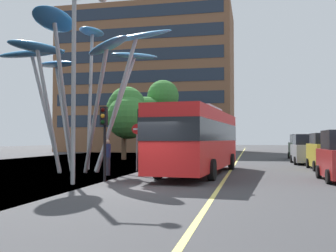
# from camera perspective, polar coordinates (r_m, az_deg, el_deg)

# --- Properties ---
(ground) EXTENTS (120.00, 240.00, 0.10)m
(ground) POSITION_cam_1_polar(r_m,az_deg,el_deg) (14.59, -6.84, -9.26)
(ground) COLOR #38383A
(red_bus) EXTENTS (3.41, 11.46, 3.50)m
(red_bus) POSITION_cam_1_polar(r_m,az_deg,el_deg) (20.53, 4.51, -1.66)
(red_bus) COLOR red
(red_bus) RESTS_ON ground
(leaf_sculpture) EXTENTS (10.47, 10.24, 9.14)m
(leaf_sculpture) POSITION_cam_1_polar(r_m,az_deg,el_deg) (22.78, -12.79, 9.96)
(leaf_sculpture) COLOR #9EA0A5
(leaf_sculpture) RESTS_ON ground
(traffic_light_kerb_near) EXTENTS (0.28, 0.42, 3.21)m
(traffic_light_kerb_near) POSITION_cam_1_polar(r_m,az_deg,el_deg) (17.03, -9.30, -0.16)
(traffic_light_kerb_near) COLOR black
(traffic_light_kerb_near) RESTS_ON ground
(traffic_light_kerb_far) EXTENTS (0.28, 0.42, 3.48)m
(traffic_light_kerb_far) POSITION_cam_1_polar(r_m,az_deg,el_deg) (21.69, -4.01, -0.06)
(traffic_light_kerb_far) COLOR black
(traffic_light_kerb_far) RESTS_ON ground
(traffic_light_island_mid) EXTENTS (0.28, 0.42, 3.88)m
(traffic_light_island_mid) POSITION_cam_1_polar(r_m,az_deg,el_deg) (24.23, -3.11, 0.38)
(traffic_light_island_mid) COLOR black
(traffic_light_island_mid) RESTS_ON ground
(car_parked_far) EXTENTS (1.99, 4.40, 2.19)m
(car_parked_far) POSITION_cam_1_polar(r_m,az_deg,el_deg) (25.29, 22.13, -3.57)
(car_parked_far) COLOR gold
(car_parked_far) RESTS_ON ground
(car_side_street) EXTENTS (2.00, 4.40, 2.19)m
(car_side_street) POSITION_cam_1_polar(r_m,az_deg,el_deg) (30.76, 19.44, -3.32)
(car_side_street) COLOR gray
(car_side_street) RESTS_ON ground
(car_far_side) EXTENTS (2.00, 4.14, 2.29)m
(car_far_side) POSITION_cam_1_polar(r_m,az_deg,el_deg) (37.65, 18.74, -3.00)
(car_far_side) COLOR #2D5138
(car_far_side) RESTS_ON ground
(street_lamp) EXTENTS (1.53, 0.44, 7.78)m
(street_lamp) POSITION_cam_1_polar(r_m,az_deg,el_deg) (16.44, -12.52, 9.05)
(street_lamp) COLOR gray
(street_lamp) RESTS_ON ground
(tree_pavement_near) EXTENTS (4.38, 4.87, 6.63)m
(tree_pavement_near) POSITION_cam_1_polar(r_m,az_deg,el_deg) (35.70, -6.13, 2.19)
(tree_pavement_near) COLOR brown
(tree_pavement_near) RESTS_ON ground
(tree_pavement_far) EXTENTS (4.77, 5.44, 7.95)m
(tree_pavement_far) POSITION_cam_1_polar(r_m,az_deg,el_deg) (40.25, -1.47, 2.85)
(tree_pavement_far) COLOR brown
(tree_pavement_far) RESTS_ON ground
(pedestrian) EXTENTS (0.34, 0.34, 1.80)m
(pedestrian) POSITION_cam_1_polar(r_m,az_deg,el_deg) (20.06, -8.83, -4.52)
(pedestrian) COLOR #2D3342
(pedestrian) RESTS_ON ground
(no_entry_sign) EXTENTS (0.60, 0.12, 2.71)m
(no_entry_sign) POSITION_cam_1_polar(r_m,az_deg,el_deg) (22.78, -4.57, -1.99)
(no_entry_sign) COLOR gray
(no_entry_sign) RESTS_ON ground
(backdrop_building) EXTENTS (25.71, 12.96, 21.48)m
(backdrop_building) POSITION_cam_1_polar(r_m,az_deg,el_deg) (61.38, -2.81, 6.39)
(backdrop_building) COLOR brown
(backdrop_building) RESTS_ON ground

